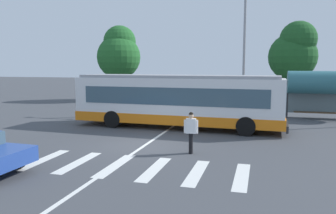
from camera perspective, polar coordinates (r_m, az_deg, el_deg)
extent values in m
plane|color=#424449|center=(15.55, -4.47, -6.34)|extent=(160.00, 160.00, 0.00)
cylinder|color=black|center=(20.03, 13.63, -2.07)|extent=(1.01, 0.34, 1.00)
cylinder|color=black|center=(17.72, 13.06, -3.21)|extent=(1.01, 0.34, 1.00)
cylinder|color=black|center=(21.91, -6.57, -1.15)|extent=(1.01, 0.34, 1.00)
cylinder|color=black|center=(19.82, -9.37, -2.06)|extent=(1.01, 0.34, 1.00)
cube|color=white|center=(19.44, 1.53, 1.20)|extent=(11.94, 3.00, 2.55)
cube|color=orange|center=(19.57, 1.52, -1.71)|extent=(12.06, 3.03, 0.55)
cube|color=#3D5666|center=(19.42, 1.54, 2.10)|extent=(10.52, 3.00, 0.96)
cube|color=#3D5666|center=(18.66, 19.29, 1.20)|extent=(0.13, 2.24, 1.63)
cube|color=black|center=(18.59, 19.40, 3.93)|extent=(0.13, 1.94, 0.28)
cube|color=#99999E|center=(19.35, 1.55, 5.20)|extent=(11.46, 2.78, 0.16)
cube|color=#28282B|center=(18.84, 19.48, -3.05)|extent=(0.22, 2.55, 0.36)
cylinder|color=black|center=(13.95, 3.91, -6.10)|extent=(0.16, 0.16, 0.85)
cylinder|color=black|center=(13.84, 3.87, -6.21)|extent=(0.16, 0.16, 0.85)
cube|color=white|center=(13.75, 3.92, -3.21)|extent=(0.43, 0.31, 0.60)
cylinder|color=white|center=(13.77, 2.92, -3.31)|extent=(0.10, 0.10, 0.55)
cylinder|color=white|center=(13.74, 4.91, -3.36)|extent=(0.10, 0.10, 0.55)
sphere|color=tan|center=(13.68, 3.93, -1.52)|extent=(0.22, 0.22, 0.22)
sphere|color=black|center=(13.67, 3.93, -1.25)|extent=(0.19, 0.19, 0.19)
cylinder|color=black|center=(12.95, -24.22, -8.21)|extent=(0.65, 0.22, 0.64)
cylinder|color=black|center=(33.28, -2.87, 1.34)|extent=(0.23, 0.65, 0.64)
cylinder|color=black|center=(32.71, -0.14, 1.25)|extent=(0.23, 0.65, 0.64)
cylinder|color=black|center=(30.71, -4.76, 0.85)|extent=(0.23, 0.65, 0.64)
cylinder|color=black|center=(30.10, -1.83, 0.75)|extent=(0.23, 0.65, 0.64)
cube|color=black|center=(31.66, -2.38, 1.63)|extent=(2.04, 4.58, 0.52)
cube|color=#3D5666|center=(31.53, -2.44, 2.49)|extent=(1.71, 2.24, 0.44)
cube|color=black|center=(31.52, -2.44, 2.82)|extent=(1.62, 2.05, 0.09)
cylinder|color=black|center=(32.08, 1.58, 1.13)|extent=(0.20, 0.64, 0.64)
cylinder|color=black|center=(31.71, 4.51, 1.05)|extent=(0.20, 0.64, 0.64)
cylinder|color=black|center=(29.40, 0.25, 0.60)|extent=(0.20, 0.64, 0.64)
cylinder|color=black|center=(29.00, 3.45, 0.50)|extent=(0.20, 0.64, 0.64)
cube|color=#B7BABF|center=(30.50, 2.47, 1.43)|extent=(1.82, 4.50, 0.52)
cube|color=#3D5666|center=(30.37, 2.43, 2.32)|extent=(1.60, 2.16, 0.44)
cube|color=#B7BABF|center=(30.36, 2.44, 2.66)|extent=(1.53, 1.98, 0.09)
cylinder|color=black|center=(31.62, 6.22, 1.01)|extent=(0.21, 0.64, 0.64)
cylinder|color=black|center=(31.36, 9.23, 0.91)|extent=(0.21, 0.64, 0.64)
cylinder|color=black|center=(28.90, 5.19, 0.46)|extent=(0.21, 0.64, 0.64)
cylinder|color=black|center=(28.61, 8.47, 0.35)|extent=(0.21, 0.64, 0.64)
cube|color=#234293|center=(30.08, 7.30, 1.30)|extent=(1.92, 4.54, 0.52)
cube|color=#3D5666|center=(29.95, 7.28, 2.20)|extent=(1.65, 2.20, 0.44)
cube|color=#234293|center=(29.93, 7.29, 2.55)|extent=(1.57, 2.02, 0.09)
cylinder|color=black|center=(31.60, 11.02, 0.92)|extent=(0.21, 0.64, 0.64)
cylinder|color=black|center=(31.54, 14.06, 0.83)|extent=(0.21, 0.64, 0.64)
cylinder|color=black|center=(28.83, 10.67, 0.36)|extent=(0.21, 0.64, 0.64)
cylinder|color=black|center=(28.77, 13.99, 0.25)|extent=(0.21, 0.64, 0.64)
cube|color=#C6B793|center=(30.14, 12.45, 1.21)|extent=(1.90, 4.53, 0.52)
cube|color=#3D5666|center=(30.01, 12.47, 2.10)|extent=(1.64, 2.19, 0.44)
cube|color=#C6B793|center=(29.99, 12.48, 2.45)|extent=(1.56, 2.01, 0.09)
cylinder|color=#28282B|center=(24.59, 19.56, 0.90)|extent=(0.12, 0.12, 2.30)
cube|color=slate|center=(25.53, 24.46, 1.14)|extent=(4.28, 0.04, 1.93)
cylinder|color=#2D6670|center=(24.76, 24.85, 3.78)|extent=(4.55, 1.54, 1.54)
cube|color=#4C3823|center=(24.93, 24.61, -0.88)|extent=(3.57, 0.36, 0.08)
cylinder|color=#939399|center=(26.82, 12.82, 10.22)|extent=(0.20, 0.20, 10.36)
cylinder|color=brown|center=(35.93, -8.25, 3.52)|extent=(0.36, 0.36, 2.93)
sphere|color=#236028|center=(35.88, -8.34, 8.38)|extent=(4.53, 4.53, 4.53)
sphere|color=#236028|center=(36.28, -8.19, 10.88)|extent=(3.40, 3.40, 3.40)
cylinder|color=brown|center=(34.43, 20.16, 2.97)|extent=(0.36, 0.36, 2.88)
sphere|color=#1E5123|center=(34.37, 20.38, 8.01)|extent=(4.53, 4.53, 4.53)
sphere|color=#1E5123|center=(34.11, 21.22, 10.65)|extent=(3.39, 3.39, 3.39)
cube|color=silver|center=(13.93, -20.30, -8.33)|extent=(0.45, 2.89, 0.01)
cube|color=silver|center=(13.13, -14.95, -9.06)|extent=(0.45, 2.89, 0.01)
cube|color=silver|center=(12.46, -8.95, -9.78)|extent=(0.45, 2.89, 0.01)
cube|color=silver|center=(11.94, -2.31, -10.45)|extent=(0.45, 2.89, 0.01)
cube|color=silver|center=(11.58, 4.86, -11.01)|extent=(0.45, 2.89, 0.01)
cube|color=silver|center=(11.42, 12.39, -11.42)|extent=(0.45, 2.89, 0.01)
cube|color=silver|center=(17.34, -1.58, -4.93)|extent=(0.16, 24.00, 0.01)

